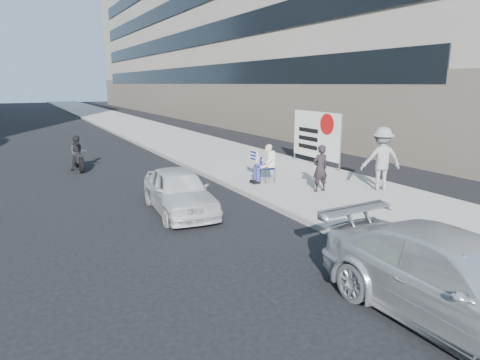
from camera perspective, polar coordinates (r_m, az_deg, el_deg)
ground at (r=10.60m, az=0.82°, el=-6.36°), size 160.00×160.00×0.00m
near_sidewalk at (r=30.29m, az=-10.93°, el=6.08°), size 5.00×120.00×0.15m
near_building at (r=46.71m, az=0.17°, el=20.79°), size 14.00×70.00×20.00m
seated_protester at (r=14.63m, az=3.30°, el=2.50°), size 0.83×1.12×1.31m
jogger at (r=14.23m, az=18.32°, el=2.72°), size 1.47×1.15×2.00m
pedestrian_woman at (r=13.57m, az=10.65°, el=1.54°), size 0.55×0.38×1.47m
protest_banner at (r=17.96m, az=10.11°, el=5.94°), size 0.08×3.06×2.20m
parked_sedan at (r=7.04m, az=27.49°, el=-12.26°), size 2.01×4.64×1.33m
white_sedan_near at (r=11.78m, az=-8.15°, el=-1.41°), size 1.74×3.71×1.23m
motorcycle at (r=18.61m, az=-20.78°, el=3.16°), size 0.69×2.04×1.42m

